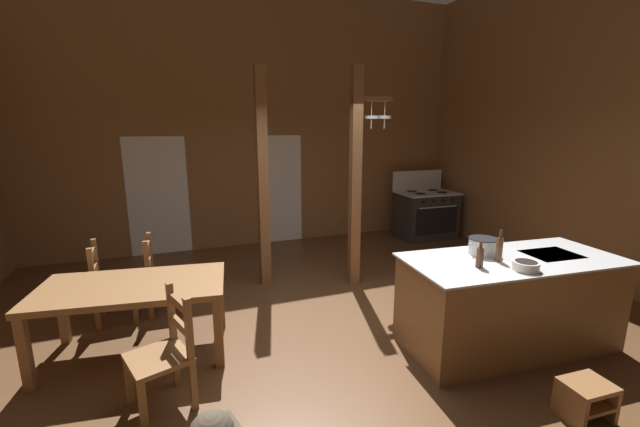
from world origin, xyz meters
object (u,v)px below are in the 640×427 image
(stockpot_on_counter, at_px, (483,246))
(step_stool, at_px, (586,397))
(bottle_tall_on_counter, at_px, (499,249))
(bottle_short_on_counter, at_px, (480,257))
(ladderback_chair_at_table_end, at_px, (110,284))
(ladderback_chair_near_window, at_px, (165,353))
(mixing_bowl_on_counter, at_px, (526,266))
(ladderback_chair_by_post, at_px, (163,276))
(stove_range, at_px, (425,214))
(kitchen_island, at_px, (508,302))
(dining_table, at_px, (133,293))

(stockpot_on_counter, bearing_deg, step_stool, -92.51)
(bottle_tall_on_counter, xyz_separation_m, bottle_short_on_counter, (-0.29, -0.07, -0.03))
(stockpot_on_counter, bearing_deg, ladderback_chair_at_table_end, 153.73)
(step_stool, distance_m, ladderback_chair_near_window, 3.29)
(step_stool, xyz_separation_m, bottle_tall_on_counter, (0.04, 1.02, 0.89))
(step_stool, bearing_deg, mixing_bowl_on_counter, 83.39)
(ladderback_chair_by_post, distance_m, bottle_tall_on_counter, 3.78)
(stove_range, bearing_deg, kitchen_island, -113.91)
(kitchen_island, relative_size, mixing_bowl_on_counter, 9.69)
(stove_range, relative_size, step_stool, 3.51)
(mixing_bowl_on_counter, bearing_deg, kitchen_island, 60.63)
(step_stool, height_order, ladderback_chair_at_table_end, ladderback_chair_at_table_end)
(stockpot_on_counter, distance_m, bottle_tall_on_counter, 0.23)
(dining_table, distance_m, bottle_short_on_counter, 3.29)
(kitchen_island, bearing_deg, dining_table, 161.95)
(step_stool, bearing_deg, kitchen_island, 76.36)
(ladderback_chair_by_post, xyz_separation_m, ladderback_chair_at_table_end, (-0.56, -0.06, 0.00))
(kitchen_island, bearing_deg, ladderback_chair_near_window, 175.16)
(kitchen_island, relative_size, ladderback_chair_at_table_end, 2.35)
(stove_range, xyz_separation_m, bottle_tall_on_counter, (-1.87, -3.75, 0.58))
(dining_table, distance_m, ladderback_chair_by_post, 0.98)
(bottle_tall_on_counter, bearing_deg, mixing_bowl_on_counter, -80.22)
(stove_range, height_order, bottle_tall_on_counter, stove_range)
(dining_table, distance_m, ladderback_chair_near_window, 0.94)
(ladderback_chair_near_window, height_order, mixing_bowl_on_counter, mixing_bowl_on_counter)
(ladderback_chair_at_table_end, bearing_deg, step_stool, -40.24)
(stockpot_on_counter, relative_size, mixing_bowl_on_counter, 1.55)
(kitchen_island, height_order, dining_table, kitchen_island)
(stockpot_on_counter, height_order, bottle_tall_on_counter, bottle_tall_on_counter)
(stove_range, height_order, ladderback_chair_by_post, stove_range)
(bottle_tall_on_counter, bearing_deg, stockpot_on_counter, 86.00)
(kitchen_island, bearing_deg, bottle_short_on_counter, -170.49)
(ladderback_chair_near_window, bearing_deg, bottle_tall_on_counter, -5.54)
(bottle_tall_on_counter, bearing_deg, kitchen_island, 5.21)
(kitchen_island, distance_m, dining_table, 3.72)
(dining_table, relative_size, bottle_short_on_counter, 7.28)
(kitchen_island, xyz_separation_m, mixing_bowl_on_counter, (-0.17, -0.29, 0.51))
(kitchen_island, distance_m, ladderback_chair_by_post, 3.89)
(step_stool, xyz_separation_m, ladderback_chair_near_window, (-3.01, 1.31, 0.27))
(stockpot_on_counter, relative_size, bottle_tall_on_counter, 1.14)
(ladderback_chair_near_window, distance_m, bottle_tall_on_counter, 3.12)
(mixing_bowl_on_counter, bearing_deg, bottle_tall_on_counter, 99.78)
(step_stool, relative_size, dining_table, 0.21)
(stockpot_on_counter, xyz_separation_m, bottle_short_on_counter, (-0.31, -0.29, 0.01))
(mixing_bowl_on_counter, xyz_separation_m, bottle_short_on_counter, (-0.34, 0.21, 0.06))
(stockpot_on_counter, height_order, bottle_short_on_counter, bottle_short_on_counter)
(ladderback_chair_at_table_end, distance_m, mixing_bowl_on_counter, 4.38)
(ladderback_chair_near_window, height_order, stockpot_on_counter, stockpot_on_counter)
(step_stool, distance_m, bottle_short_on_counter, 1.31)
(ladderback_chair_by_post, bearing_deg, stove_range, 18.52)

